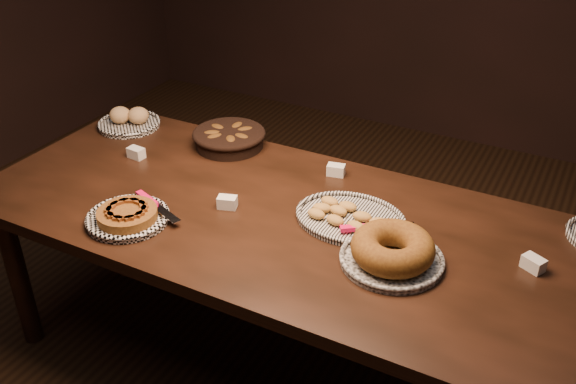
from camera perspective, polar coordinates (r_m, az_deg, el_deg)
The scene contains 8 objects.
ground at distance 2.80m, azimuth 0.06°, elevation -15.20°, with size 5.00×5.00×0.00m, color black.
buffet_table at distance 2.36m, azimuth 0.07°, elevation -3.72°, with size 2.40×1.00×0.75m.
apple_tart_plate at distance 2.36m, azimuth -14.05°, elevation -2.09°, with size 0.34×0.30×0.06m.
madeleine_platter at distance 2.30m, azimuth 5.47°, elevation -2.26°, with size 0.40×0.33×0.05m.
bundt_cake_plate at distance 2.10m, azimuth 9.25°, elevation -5.21°, with size 0.39×0.40×0.11m.
croissant_basket at distance 2.81m, azimuth -5.26°, elevation 4.89°, with size 0.39×0.39×0.08m.
bread_roll_plate at distance 3.09m, azimuth -13.94°, elevation 6.20°, with size 0.29×0.29×0.09m.
tent_cards at distance 2.38m, azimuth 2.08°, elevation -0.79°, with size 1.70×0.48×0.04m.
Camera 1 is at (0.91, -1.72, 2.01)m, focal length 40.00 mm.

